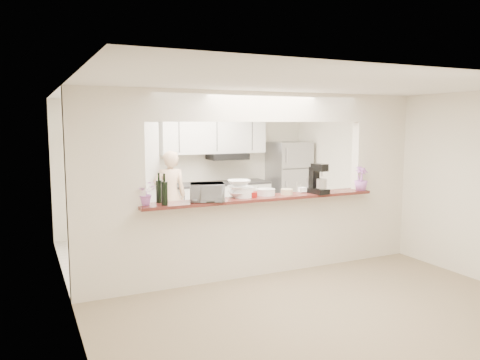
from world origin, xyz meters
TOP-DOWN VIEW (x-y plane):
  - floor at (0.00, 0.00)m, footprint 6.00×6.00m
  - tile_overlay at (0.00, 1.55)m, footprint 5.00×2.90m
  - partition at (0.00, 0.00)m, footprint 5.00×0.15m
  - bar_counter at (0.00, -0.00)m, footprint 3.40×0.38m
  - kitchen_cabinets at (-0.19, 2.72)m, footprint 3.15×0.62m
  - refrigerator at (2.05, 2.65)m, footprint 0.75×0.70m
  - flower_left at (-1.60, -0.02)m, footprint 0.33×0.32m
  - wine_bottle_a at (-1.40, 0.07)m, footprint 0.08×0.08m
  - wine_bottle_b at (-1.39, -0.15)m, footprint 0.08×0.08m
  - toaster_oven at (-0.82, -0.10)m, footprint 0.49×0.40m
  - serving_bowls at (-0.30, 0.05)m, footprint 0.37×0.37m
  - plate_stack_a at (-0.25, 0.03)m, footprint 0.30×0.30m
  - plate_stack_b at (0.10, 0.03)m, footprint 0.26×0.26m
  - red_bowl at (-0.15, -0.03)m, footprint 0.16×0.16m
  - tan_bowl at (0.40, -0.03)m, footprint 0.17×0.17m
  - utensil_caddy at (0.76, 0.05)m, footprint 0.24×0.15m
  - stand_mixer at (0.85, -0.14)m, footprint 0.21×0.31m
  - flower_right at (1.60, -0.15)m, footprint 0.21×0.21m
  - person at (-0.60, 2.30)m, footprint 0.62×0.45m

SIDE VIEW (x-z plane):
  - floor at x=0.00m, z-range 0.00..0.00m
  - tile_overlay at x=0.00m, z-range 0.00..0.01m
  - bar_counter at x=0.00m, z-range 0.03..1.12m
  - person at x=-0.60m, z-range 0.00..1.60m
  - refrigerator at x=2.05m, z-range 0.00..1.70m
  - kitchen_cabinets at x=-0.19m, z-range -0.15..2.10m
  - red_bowl at x=-0.15m, z-range 1.09..1.16m
  - tan_bowl at x=0.40m, z-range 1.09..1.17m
  - plate_stack_b at x=0.10m, z-range 1.09..1.18m
  - plate_stack_a at x=-0.25m, z-range 1.09..1.23m
  - utensil_caddy at x=0.76m, z-range 1.07..1.29m
  - serving_bowls at x=-0.30m, z-range 1.09..1.32m
  - toaster_oven at x=-0.82m, z-range 1.09..1.32m
  - flower_left at x=-1.60m, z-range 1.09..1.38m
  - wine_bottle_a at x=-1.40m, z-range 1.05..1.43m
  - wine_bottle_b at x=-1.39m, z-range 1.05..1.44m
  - flower_right at x=1.60m, z-range 1.09..1.44m
  - stand_mixer at x=0.85m, z-range 1.07..1.49m
  - partition at x=0.00m, z-range 0.23..2.73m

